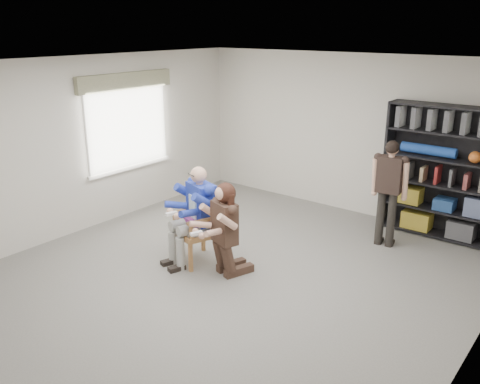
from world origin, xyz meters
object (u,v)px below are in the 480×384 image
Objects in this scene: bookshelf at (442,173)px; standing_man at (388,194)px; kneeling_woman at (223,231)px; armchair at (197,226)px; seated_man at (196,215)px.

standing_man is at bearing -120.01° from bookshelf.
standing_man is (1.32, 2.30, 0.18)m from kneeling_woman.
bookshelf is (2.40, 3.04, 0.51)m from armchair.
seated_man is 0.86× the size of standing_man.
seated_man is 3.89m from bookshelf.
bookshelf is at bearing 79.00° from kneeling_woman.
seated_man reaches higher than kneeling_woman.
standing_man is at bearing 67.82° from armchair.
seated_man is (0.00, 0.00, 0.16)m from armchair.
standing_man is at bearing 67.82° from seated_man.
bookshelf reaches higher than standing_man.
kneeling_woman is at bearing 7.16° from armchair.
armchair is 0.66× the size of standing_man.
armchair is 0.84× the size of kneeling_woman.
bookshelf reaches higher than armchair.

